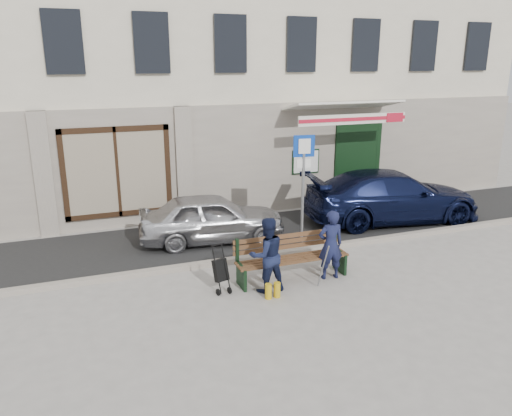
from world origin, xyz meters
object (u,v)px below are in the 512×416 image
car_navy (392,196)px  woman (267,255)px  bench (290,258)px  man (331,245)px  car_silver (212,218)px  parking_sign (303,173)px  stroller (221,271)px

car_navy → woman: (-4.96, -2.94, 0.04)m
bench → man: man is taller
car_silver → parking_sign: parking_sign is taller
car_silver → stroller: (-0.61, -2.80, -0.20)m
stroller → woman: bearing=-36.1°
car_navy → stroller: size_ratio=5.26×
man → stroller: bearing=0.3°
parking_sign → man: 2.17m
bench → man: size_ratio=1.63×
car_navy → bench: car_navy is taller
car_silver → car_navy: bearing=-84.8°
man → car_silver: bearing=-55.1°
parking_sign → woman: size_ratio=1.81×
parking_sign → woman: bearing=-121.9°
car_silver → man: man is taller
car_navy → parking_sign: bearing=114.5°
bench → man: 0.88m
parking_sign → bench: size_ratio=1.14×
car_silver → stroller: car_silver is taller
car_silver → woman: (0.24, -3.09, 0.14)m
car_silver → man: bearing=-143.8°
bench → stroller: 1.51m
man → stroller: man is taller
stroller → parking_sign: bearing=16.0°
bench → woman: size_ratio=1.59×
parking_sign → car_navy: bearing=26.2°
car_navy → woman: size_ratio=3.28×
woman → stroller: bearing=-24.1°
car_silver → car_navy: (5.20, -0.15, 0.10)m
man → woman: 1.45m
parking_sign → stroller: (-2.54, -1.64, -1.42)m
stroller → car_navy: bearing=7.6°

